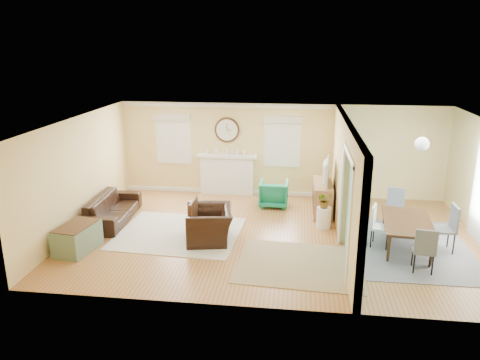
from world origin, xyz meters
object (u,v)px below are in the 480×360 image
(dining_table, at_px, (408,234))
(green_chair, at_px, (274,194))
(eames_chair, at_px, (209,224))
(sofa, at_px, (112,209))
(credenza, at_px, (322,198))

(dining_table, bearing_deg, green_chair, 58.58)
(eames_chair, bearing_deg, sofa, -119.41)
(eames_chair, distance_m, dining_table, 4.24)
(eames_chair, relative_size, green_chair, 1.49)
(sofa, distance_m, credenza, 5.24)
(sofa, relative_size, dining_table, 1.23)
(credenza, bearing_deg, sofa, -166.75)
(green_chair, relative_size, dining_table, 0.44)
(sofa, xyz_separation_m, green_chair, (3.84, 1.57, 0.03))
(sofa, xyz_separation_m, credenza, (5.10, 1.20, 0.09))
(credenza, bearing_deg, eames_chair, -140.82)
(sofa, bearing_deg, credenza, -79.21)
(dining_table, bearing_deg, sofa, 90.22)
(credenza, relative_size, dining_table, 0.79)
(eames_chair, height_order, dining_table, eames_chair)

